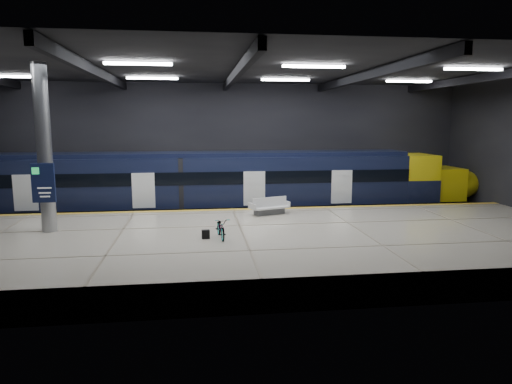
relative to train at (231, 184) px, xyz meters
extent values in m
plane|color=black|center=(-0.12, -5.50, -2.06)|extent=(30.00, 30.00, 0.00)
cube|color=black|center=(-0.12, 2.50, 1.94)|extent=(30.00, 0.10, 8.00)
cube|color=black|center=(-0.12, -13.50, 1.94)|extent=(30.00, 0.10, 8.00)
cube|color=black|center=(-0.12, -5.50, 5.94)|extent=(30.00, 16.00, 0.10)
cube|color=black|center=(-6.12, -5.50, 5.69)|extent=(0.25, 16.00, 0.40)
cube|color=black|center=(-0.12, -5.50, 5.69)|extent=(0.25, 16.00, 0.40)
cube|color=black|center=(5.88, -5.50, 5.69)|extent=(0.25, 16.00, 0.40)
cube|color=black|center=(11.88, -5.50, 5.69)|extent=(0.25, 16.00, 0.40)
cube|color=white|center=(-4.12, -7.50, 5.82)|extent=(2.60, 0.18, 0.10)
cube|color=white|center=(2.88, -7.50, 5.82)|extent=(2.60, 0.18, 0.10)
cube|color=white|center=(9.88, -7.50, 5.82)|extent=(2.60, 0.18, 0.10)
cube|color=white|center=(-11.12, -1.50, 5.82)|extent=(2.60, 0.18, 0.10)
cube|color=white|center=(-4.12, -1.50, 5.82)|extent=(2.60, 0.18, 0.10)
cube|color=white|center=(2.88, -1.50, 5.82)|extent=(2.60, 0.18, 0.10)
cube|color=white|center=(9.88, -1.50, 5.82)|extent=(2.60, 0.18, 0.10)
cube|color=beige|center=(-0.12, -8.00, -1.51)|extent=(30.00, 11.00, 1.10)
cube|color=gold|center=(-0.12, -2.75, -0.95)|extent=(30.00, 0.40, 0.01)
cube|color=gray|center=(-0.12, -0.72, -1.98)|extent=(30.00, 0.08, 0.16)
cube|color=gray|center=(-0.12, 0.72, -1.98)|extent=(30.00, 0.08, 0.16)
cube|color=black|center=(-1.80, 0.00, -1.51)|extent=(24.00, 2.58, 0.80)
cube|color=black|center=(-1.80, 0.00, 0.27)|extent=(24.00, 2.80, 2.75)
cube|color=black|center=(-1.80, 0.00, 1.76)|extent=(24.00, 2.30, 0.24)
cube|color=black|center=(-1.80, -1.41, 0.54)|extent=(24.00, 0.04, 0.70)
cube|color=white|center=(1.20, -1.41, -0.06)|extent=(1.20, 0.05, 1.90)
cube|color=yellow|center=(11.20, 0.00, 0.27)|extent=(2.00, 2.80, 2.75)
ellipsoid|color=yellow|center=(13.80, 0.00, -0.21)|extent=(3.60, 2.52, 1.90)
cube|color=black|center=(11.50, 0.00, 0.44)|extent=(1.60, 2.38, 0.80)
cube|color=#595B60|center=(1.59, -4.24, -0.82)|extent=(1.59, 0.95, 0.28)
cube|color=silver|center=(1.59, -4.24, -0.60)|extent=(2.05, 1.39, 0.08)
cube|color=silver|center=(1.59, -4.24, -0.33)|extent=(1.81, 0.71, 0.47)
cube|color=silver|center=(0.70, -4.55, -0.49)|extent=(0.32, 0.78, 0.28)
cube|color=silver|center=(2.49, -3.92, -0.49)|extent=(0.32, 0.78, 0.28)
imported|color=#99999E|center=(-1.04, -8.62, -0.54)|extent=(0.72, 1.65, 0.84)
cube|color=black|center=(-1.64, -8.62, -0.78)|extent=(0.32, 0.21, 0.35)
cylinder|color=#9EA0A5|center=(-8.12, -6.50, 2.49)|extent=(0.60, 0.60, 6.90)
cube|color=#10183C|center=(-8.12, -6.92, 1.14)|extent=(0.90, 0.12, 1.60)
camera|label=1|loc=(-1.96, -26.16, 3.58)|focal=32.00mm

